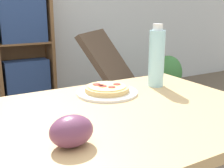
% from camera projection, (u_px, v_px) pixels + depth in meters
% --- Properties ---
extents(dining_table, '(1.24, 0.75, 0.76)m').
position_uv_depth(dining_table, '(91.00, 147.00, 0.94)').
color(dining_table, tan).
rests_on(dining_table, ground_plane).
extents(pizza_on_plate, '(0.25, 0.25, 0.04)m').
position_uv_depth(pizza_on_plate, '(107.00, 90.00, 1.17)').
color(pizza_on_plate, white).
rests_on(pizza_on_plate, dining_table).
extents(grape_bunch, '(0.12, 0.09, 0.08)m').
position_uv_depth(grape_bunch, '(71.00, 131.00, 0.72)').
color(grape_bunch, '#6B3856').
rests_on(grape_bunch, dining_table).
extents(drink_bottle, '(0.07, 0.07, 0.28)m').
position_uv_depth(drink_bottle, '(157.00, 57.00, 1.25)').
color(drink_bottle, '#A3DBEA').
rests_on(drink_bottle, dining_table).
extents(lounge_chair_far, '(0.97, 1.03, 0.88)m').
position_uv_depth(lounge_chair_far, '(125.00, 93.00, 2.76)').
color(lounge_chair_far, slate).
rests_on(lounge_chair_far, ground_plane).
extents(bookshelf, '(0.61, 0.28, 1.45)m').
position_uv_depth(bookshelf, '(24.00, 48.00, 3.06)').
color(bookshelf, brown).
rests_on(bookshelf, ground_plane).
extents(potted_plant_floor, '(0.38, 0.32, 0.54)m').
position_uv_depth(potted_plant_floor, '(167.00, 77.00, 3.45)').
color(potted_plant_floor, '#BCB2A3').
rests_on(potted_plant_floor, ground_plane).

